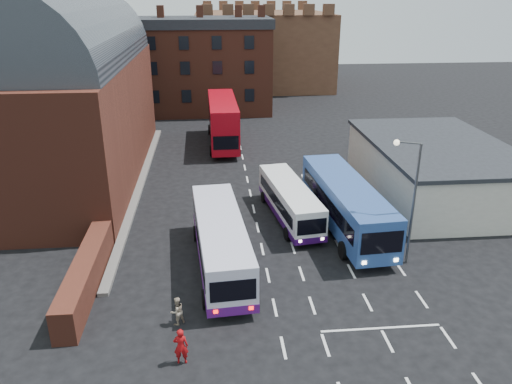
{
  "coord_description": "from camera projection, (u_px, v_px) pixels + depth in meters",
  "views": [
    {
      "loc": [
        -3.0,
        -22.64,
        15.52
      ],
      "look_at": [
        0.0,
        10.0,
        2.2
      ],
      "focal_mm": 35.0,
      "sensor_mm": 36.0,
      "label": 1
    }
  ],
  "objects": [
    {
      "name": "cream_building",
      "position": [
        436.0,
        168.0,
        40.36
      ],
      "size": [
        10.4,
        16.4,
        4.25
      ],
      "color": "beige",
      "rests_on": "ground"
    },
    {
      "name": "railway_station",
      "position": [
        62.0,
        90.0,
        42.17
      ],
      "size": [
        12.0,
        28.0,
        16.0
      ],
      "color": "#602B1E",
      "rests_on": "ground"
    },
    {
      "name": "ground",
      "position": [
        273.0,
        299.0,
        26.98
      ],
      "size": [
        180.0,
        180.0,
        0.0
      ],
      "primitive_type": "plane",
      "color": "black"
    },
    {
      "name": "street_lamp",
      "position": [
        410.0,
        192.0,
        28.87
      ],
      "size": [
        1.47,
        0.77,
        7.7
      ],
      "rotation": [
        0.0,
        0.0,
        -0.4
      ],
      "color": "#4C4D4F",
      "rests_on": "ground"
    },
    {
      "name": "bus_red_double",
      "position": [
        223.0,
        121.0,
        52.85
      ],
      "size": [
        3.22,
        12.24,
        4.88
      ],
      "rotation": [
        0.0,
        0.0,
        3.16
      ],
      "color": "#AA0715",
      "rests_on": "ground"
    },
    {
      "name": "bus_white_inbound",
      "position": [
        290.0,
        199.0,
        35.8
      ],
      "size": [
        3.48,
        9.84,
        2.63
      ],
      "rotation": [
        0.0,
        0.0,
        3.28
      ],
      "color": "white",
      "rests_on": "ground"
    },
    {
      "name": "pedestrian_red",
      "position": [
        181.0,
        346.0,
        22.04
      ],
      "size": [
        0.67,
        0.45,
        1.79
      ],
      "primitive_type": "imported",
      "rotation": [
        0.0,
        0.0,
        3.11
      ],
      "color": "#9D0B0E",
      "rests_on": "ground"
    },
    {
      "name": "bus_white_outbound",
      "position": [
        221.0,
        239.0,
        29.45
      ],
      "size": [
        3.57,
        11.59,
        3.11
      ],
      "rotation": [
        0.0,
        0.0,
        0.08
      ],
      "color": "silver",
      "rests_on": "ground"
    },
    {
      "name": "brick_terrace",
      "position": [
        187.0,
        70.0,
        66.84
      ],
      "size": [
        22.0,
        10.0,
        11.0
      ],
      "primitive_type": "cube",
      "color": "brown",
      "rests_on": "ground"
    },
    {
      "name": "castle_keep",
      "position": [
        261.0,
        49.0,
        86.12
      ],
      "size": [
        22.0,
        22.0,
        12.0
      ],
      "primitive_type": "cube",
      "color": "brown",
      "rests_on": "ground"
    },
    {
      "name": "bus_blue",
      "position": [
        346.0,
        202.0,
        34.15
      ],
      "size": [
        3.86,
        12.73,
        3.43
      ],
      "rotation": [
        0.0,
        0.0,
        3.21
      ],
      "color": "#2B4D92",
      "rests_on": "ground"
    },
    {
      "name": "pedestrian_beige",
      "position": [
        177.0,
        311.0,
        24.7
      ],
      "size": [
        0.93,
        0.88,
        1.5
      ],
      "primitive_type": "imported",
      "rotation": [
        0.0,
        0.0,
        3.75
      ],
      "color": "tan",
      "rests_on": "ground"
    },
    {
      "name": "forecourt_wall",
      "position": [
        86.0,
        274.0,
        27.63
      ],
      "size": [
        1.2,
        10.0,
        1.8
      ],
      "primitive_type": "cube",
      "color": "#602B1E",
      "rests_on": "ground"
    }
  ]
}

